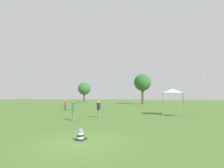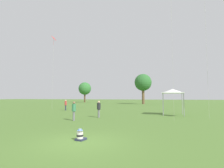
{
  "view_description": "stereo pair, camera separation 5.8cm",
  "coord_description": "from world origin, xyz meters",
  "px_view_note": "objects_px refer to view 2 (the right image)",
  "views": [
    {
      "loc": [
        3.85,
        -7.87,
        2.2
      ],
      "look_at": [
        -0.04,
        5.96,
        3.28
      ],
      "focal_mm": 28.0,
      "sensor_mm": 36.0,
      "label": 1
    },
    {
      "loc": [
        3.91,
        -7.86,
        2.2
      ],
      "look_at": [
        -0.04,
        5.96,
        3.28
      ],
      "focal_mm": 28.0,
      "sensor_mm": 36.0,
      "label": 2
    }
  ],
  "objects_px": {
    "canopy_tent": "(173,91)",
    "distant_tree_1": "(143,83)",
    "kite_2": "(54,41)",
    "distant_tree_0": "(85,89)",
    "person_standing_2": "(99,108)",
    "seated_toddler": "(80,136)",
    "person_standing_1": "(66,104)",
    "person_standing_0": "(74,109)"
  },
  "relations": [
    {
      "from": "distant_tree_1",
      "to": "person_standing_1",
      "type": "bearing_deg",
      "value": -107.8
    },
    {
      "from": "person_standing_0",
      "to": "distant_tree_0",
      "type": "bearing_deg",
      "value": -8.01
    },
    {
      "from": "person_standing_0",
      "to": "distant_tree_0",
      "type": "xyz_separation_m",
      "value": [
        -22.65,
        51.34,
        4.62
      ]
    },
    {
      "from": "seated_toddler",
      "to": "kite_2",
      "type": "relative_size",
      "value": 0.04
    },
    {
      "from": "person_standing_0",
      "to": "kite_2",
      "type": "height_order",
      "value": "kite_2"
    },
    {
      "from": "canopy_tent",
      "to": "distant_tree_1",
      "type": "relative_size",
      "value": 0.34
    },
    {
      "from": "person_standing_1",
      "to": "canopy_tent",
      "type": "relative_size",
      "value": 0.54
    },
    {
      "from": "canopy_tent",
      "to": "seated_toddler",
      "type": "bearing_deg",
      "value": -110.18
    },
    {
      "from": "seated_toddler",
      "to": "person_standing_1",
      "type": "height_order",
      "value": "person_standing_1"
    },
    {
      "from": "person_standing_0",
      "to": "kite_2",
      "type": "bearing_deg",
      "value": 9.53
    },
    {
      "from": "seated_toddler",
      "to": "person_standing_2",
      "type": "height_order",
      "value": "person_standing_2"
    },
    {
      "from": "person_standing_2",
      "to": "distant_tree_1",
      "type": "bearing_deg",
      "value": 45.61
    },
    {
      "from": "seated_toddler",
      "to": "person_standing_1",
      "type": "relative_size",
      "value": 0.34
    },
    {
      "from": "person_standing_2",
      "to": "distant_tree_0",
      "type": "xyz_separation_m",
      "value": [
        -24.05,
        48.4,
        4.62
      ]
    },
    {
      "from": "distant_tree_0",
      "to": "distant_tree_1",
      "type": "height_order",
      "value": "distant_tree_1"
    },
    {
      "from": "kite_2",
      "to": "distant_tree_1",
      "type": "height_order",
      "value": "kite_2"
    },
    {
      "from": "seated_toddler",
      "to": "distant_tree_1",
      "type": "xyz_separation_m",
      "value": [
        -1.64,
        47.46,
        6.51
      ]
    },
    {
      "from": "seated_toddler",
      "to": "kite_2",
      "type": "height_order",
      "value": "kite_2"
    },
    {
      "from": "person_standing_1",
      "to": "distant_tree_0",
      "type": "bearing_deg",
      "value": 66.55
    },
    {
      "from": "canopy_tent",
      "to": "kite_2",
      "type": "xyz_separation_m",
      "value": [
        -20.56,
        4.99,
        9.7
      ]
    },
    {
      "from": "person_standing_0",
      "to": "canopy_tent",
      "type": "relative_size",
      "value": 0.55
    },
    {
      "from": "seated_toddler",
      "to": "canopy_tent",
      "type": "relative_size",
      "value": 0.18
    },
    {
      "from": "seated_toddler",
      "to": "distant_tree_1",
      "type": "bearing_deg",
      "value": 102.63
    },
    {
      "from": "person_standing_1",
      "to": "person_standing_2",
      "type": "height_order",
      "value": "person_standing_2"
    },
    {
      "from": "person_standing_0",
      "to": "person_standing_2",
      "type": "height_order",
      "value": "person_standing_2"
    },
    {
      "from": "person_standing_2",
      "to": "person_standing_0",
      "type": "bearing_deg",
      "value": -158.46
    },
    {
      "from": "kite_2",
      "to": "distant_tree_0",
      "type": "height_order",
      "value": "kite_2"
    },
    {
      "from": "kite_2",
      "to": "distant_tree_0",
      "type": "xyz_separation_m",
      "value": [
        -11.35,
        38.49,
        -6.93
      ]
    },
    {
      "from": "person_standing_1",
      "to": "distant_tree_1",
      "type": "xyz_separation_m",
      "value": [
        9.63,
        29.99,
        5.7
      ]
    },
    {
      "from": "distant_tree_0",
      "to": "kite_2",
      "type": "bearing_deg",
      "value": -73.58
    },
    {
      "from": "canopy_tent",
      "to": "distant_tree_1",
      "type": "xyz_separation_m",
      "value": [
        -6.96,
        32.98,
        3.84
      ]
    },
    {
      "from": "person_standing_1",
      "to": "distant_tree_0",
      "type": "height_order",
      "value": "distant_tree_0"
    },
    {
      "from": "person_standing_2",
      "to": "kite_2",
      "type": "xyz_separation_m",
      "value": [
        -12.7,
        9.91,
        11.55
      ]
    },
    {
      "from": "person_standing_1",
      "to": "canopy_tent",
      "type": "xyz_separation_m",
      "value": [
        16.59,
        -3.0,
        1.87
      ]
    },
    {
      "from": "distant_tree_0",
      "to": "distant_tree_1",
      "type": "bearing_deg",
      "value": -22.83
    },
    {
      "from": "distant_tree_0",
      "to": "distant_tree_1",
      "type": "distance_m",
      "value": 27.09
    },
    {
      "from": "seated_toddler",
      "to": "person_standing_2",
      "type": "xyz_separation_m",
      "value": [
        -2.53,
        9.56,
        0.82
      ]
    },
    {
      "from": "person_standing_2",
      "to": "kite_2",
      "type": "bearing_deg",
      "value": 99.02
    },
    {
      "from": "person_standing_0",
      "to": "person_standing_2",
      "type": "distance_m",
      "value": 3.26
    },
    {
      "from": "person_standing_1",
      "to": "person_standing_0",
      "type": "bearing_deg",
      "value": -100.1
    },
    {
      "from": "person_standing_2",
      "to": "distant_tree_1",
      "type": "relative_size",
      "value": 0.19
    },
    {
      "from": "person_standing_1",
      "to": "person_standing_2",
      "type": "distance_m",
      "value": 11.79
    }
  ]
}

